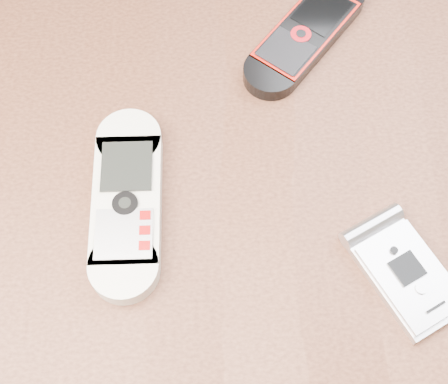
{
  "coord_description": "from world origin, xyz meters",
  "views": [
    {
      "loc": [
        -0.0,
        -0.2,
        1.17
      ],
      "look_at": [
        0.01,
        0.0,
        0.76
      ],
      "focal_mm": 50.0,
      "sensor_mm": 36.0,
      "label": 1
    }
  ],
  "objects_px": {
    "nokia_white": "(127,201)",
    "nokia_black_red": "(306,33)",
    "table": "(218,248)",
    "motorola_razr": "(407,274)"
  },
  "relations": [
    {
      "from": "table",
      "to": "nokia_black_red",
      "type": "xyz_separation_m",
      "value": [
        0.08,
        0.15,
        0.11
      ]
    },
    {
      "from": "table",
      "to": "nokia_black_red",
      "type": "distance_m",
      "value": 0.2
    },
    {
      "from": "nokia_black_red",
      "to": "motorola_razr",
      "type": "bearing_deg",
      "value": -37.56
    },
    {
      "from": "nokia_black_red",
      "to": "motorola_razr",
      "type": "distance_m",
      "value": 0.22
    },
    {
      "from": "nokia_white",
      "to": "nokia_black_red",
      "type": "relative_size",
      "value": 1.03
    },
    {
      "from": "nokia_black_red",
      "to": "motorola_razr",
      "type": "xyz_separation_m",
      "value": [
        0.05,
        -0.21,
        -0.0
      ]
    },
    {
      "from": "nokia_white",
      "to": "motorola_razr",
      "type": "relative_size",
      "value": 1.64
    },
    {
      "from": "nokia_black_red",
      "to": "motorola_razr",
      "type": "height_order",
      "value": "same"
    },
    {
      "from": "nokia_white",
      "to": "motorola_razr",
      "type": "height_order",
      "value": "nokia_white"
    },
    {
      "from": "nokia_white",
      "to": "nokia_black_red",
      "type": "bearing_deg",
      "value": 46.46
    }
  ]
}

